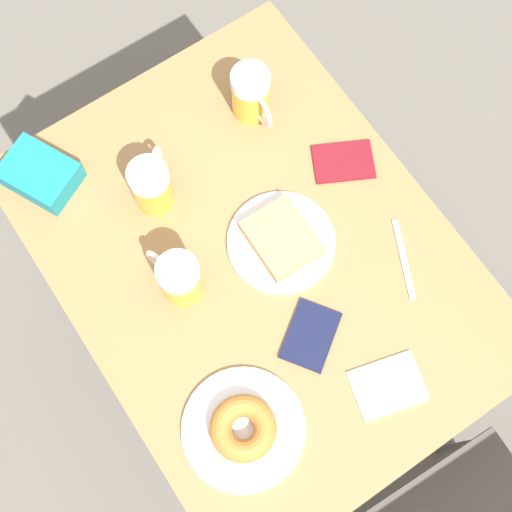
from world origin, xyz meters
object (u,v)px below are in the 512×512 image
Objects in this scene: beer_mug_right at (251,94)px; blue_pouch at (40,174)px; fork at (404,259)px; plate_with_donut at (243,429)px; passport_near_edge at (343,162)px; beer_mug_center at (152,185)px; plate_with_cake at (281,240)px; napkin_folded at (388,386)px; beer_mug_left at (179,278)px; passport_far_edge at (312,334)px.

beer_mug_right reaches higher than blue_pouch.
plate_with_donut is at bearing 12.14° from fork.
blue_pouch is (0.54, -0.32, 0.02)m from passport_near_edge.
beer_mug_center reaches higher than plate_with_donut.
beer_mug_right reaches higher than passport_near_edge.
plate_with_cake is 1.43× the size of napkin_folded.
plate_with_cake is at bearing 170.97° from beer_mug_left.
beer_mug_center reaches higher than passport_near_edge.
passport_near_edge and passport_far_edge have the same top height.
plate_with_donut is 1.31× the size of blue_pouch.
beer_mug_right is (-0.34, -0.25, 0.00)m from beer_mug_left.
fork is 0.91× the size of blue_pouch.
beer_mug_center is (0.16, -0.23, 0.05)m from plate_with_cake.
napkin_folded is (-0.16, 0.58, -0.06)m from beer_mug_center.
plate_with_donut is at bearing -17.58° from napkin_folded.
beer_mug_center reaches higher than plate_with_cake.
passport_far_edge is at bearing -69.29° from napkin_folded.
passport_far_edge is at bearing 69.60° from beer_mug_right.
blue_pouch is at bearing -47.33° from fork.
beer_mug_right reaches higher than passport_far_edge.
passport_near_edge is 0.38m from passport_far_edge.
plate_with_donut is 1.84× the size of beer_mug_left.
plate_with_cake is at bearing 67.24° from beer_mug_right.
napkin_folded is 1.00× the size of passport_far_edge.
beer_mug_left reaches higher than blue_pouch.
blue_pouch is (0.27, -0.58, 0.02)m from passport_far_edge.
passport_near_edge is 0.99× the size of passport_far_edge.
passport_far_edge is (-0.10, 0.42, -0.06)m from beer_mug_center.
napkin_folded is at bearing 45.60° from fork.
plate_with_cake is 0.35m from napkin_folded.
plate_with_cake is 1.37× the size of fork.
beer_mug_right is at bearing -125.19° from plate_with_donut.
beer_mug_left is 1.00× the size of beer_mug_center.
beer_mug_right is at bearing -100.30° from napkin_folded.
blue_pouch is (0.34, -0.74, 0.02)m from napkin_folded.
passport_far_edge reaches higher than fork.
beer_mug_center reaches higher than napkin_folded.
passport_near_edge is (-0.21, -0.07, -0.01)m from plate_with_cake.
beer_mug_right is at bearing -81.95° from fork.
plate_with_cake is 1.43× the size of passport_far_edge.
beer_mug_center and beer_mug_right have the same top height.
beer_mug_left reaches higher than plate_with_cake.
beer_mug_right is at bearing 166.78° from blue_pouch.
beer_mug_center is 0.24m from blue_pouch.
passport_near_edge is at bearing -144.71° from plate_with_donut.
blue_pouch is (0.12, -0.36, -0.04)m from beer_mug_left.
blue_pouch reaches higher than passport_far_edge.
beer_mug_right is 0.65m from napkin_folded.
passport_far_edge is 0.87× the size of blue_pouch.
fork is at bearing 137.82° from plate_with_cake.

